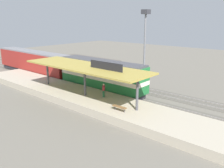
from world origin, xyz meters
name	(u,v)px	position (x,y,z in m)	size (l,w,h in m)	color
ground_plane	(118,90)	(2.00, 0.00, 0.00)	(120.00, 120.00, 0.00)	#666056
track_near	(109,93)	(0.00, 0.00, 0.03)	(3.20, 110.00, 0.16)	#565249
track_far	(128,87)	(4.60, 0.00, 0.03)	(3.20, 110.00, 0.16)	#565249
platform	(85,98)	(-4.60, 0.00, 0.45)	(6.00, 44.00, 0.90)	#A89E89
station_canopy	(85,67)	(-4.60, -0.09, 4.53)	(5.20, 18.00, 4.70)	#47474C
platform_bench	(119,107)	(-6.00, -6.75, 1.34)	(0.44, 1.70, 0.50)	#333338
locomotive	(101,76)	(0.00, 1.46, 2.41)	(2.93, 14.43, 4.44)	#28282D
passenger_carriage_single	(33,62)	(0.00, 19.46, 2.31)	(2.90, 20.00, 4.24)	#28282D
freight_car	(91,68)	(4.60, 8.40, 1.97)	(2.80, 12.00, 3.54)	#28282D
light_mast	(145,32)	(7.80, -0.69, 8.40)	(1.10, 1.10, 11.70)	slate
person_waiting	(104,90)	(-3.62, -2.30, 1.85)	(0.34, 0.34, 1.71)	#23603D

